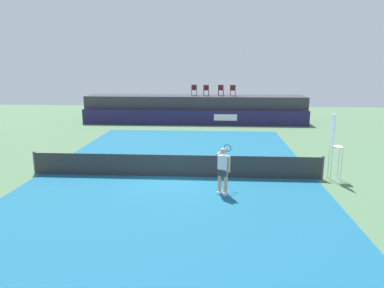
{
  "coord_description": "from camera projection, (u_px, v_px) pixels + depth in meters",
  "views": [
    {
      "loc": [
        1.7,
        -14.83,
        4.71
      ],
      "look_at": [
        0.6,
        2.0,
        1.0
      ],
      "focal_mm": 33.83,
      "sensor_mm": 36.0,
      "label": 1
    }
  ],
  "objects": [
    {
      "name": "ground_plane",
      "position": [
        182.0,
        159.0,
        18.5
      ],
      "size": [
        48.0,
        48.0,
        0.0
      ],
      "primitive_type": "plane",
      "color": "#4C704C"
    },
    {
      "name": "court_inner",
      "position": [
        175.0,
        176.0,
        15.57
      ],
      "size": [
        12.0,
        22.0,
        0.0
      ],
      "primitive_type": "cube",
      "color": "#16597A",
      "rests_on": "ground"
    },
    {
      "name": "sponsor_wall",
      "position": [
        194.0,
        118.0,
        28.6
      ],
      "size": [
        18.0,
        0.22,
        1.2
      ],
      "color": "#231E4C",
      "rests_on": "ground"
    },
    {
      "name": "spectator_platform",
      "position": [
        195.0,
        109.0,
        30.25
      ],
      "size": [
        18.0,
        2.8,
        2.2
      ],
      "primitive_type": "cube",
      "color": "#38383D",
      "rests_on": "ground"
    },
    {
      "name": "spectator_chair_far_left",
      "position": [
        194.0,
        89.0,
        29.96
      ],
      "size": [
        0.46,
        0.46,
        0.89
      ],
      "color": "#561919",
      "rests_on": "spectator_platform"
    },
    {
      "name": "spectator_chair_left",
      "position": [
        206.0,
        90.0,
        29.78
      ],
      "size": [
        0.45,
        0.45,
        0.89
      ],
      "color": "#561919",
      "rests_on": "spectator_platform"
    },
    {
      "name": "spectator_chair_center",
      "position": [
        221.0,
        90.0,
        29.83
      ],
      "size": [
        0.48,
        0.48,
        0.89
      ],
      "color": "#561919",
      "rests_on": "spectator_platform"
    },
    {
      "name": "spectator_chair_right",
      "position": [
        233.0,
        90.0,
        29.62
      ],
      "size": [
        0.47,
        0.47,
        0.89
      ],
      "color": "#561919",
      "rests_on": "spectator_platform"
    },
    {
      "name": "umpire_chair",
      "position": [
        334.0,
        143.0,
        14.82
      ],
      "size": [
        0.45,
        0.45,
        2.76
      ],
      "color": "white",
      "rests_on": "ground"
    },
    {
      "name": "tennis_net",
      "position": [
        175.0,
        166.0,
        15.47
      ],
      "size": [
        12.4,
        0.02,
        0.95
      ],
      "primitive_type": "cube",
      "color": "#2D2D2D",
      "rests_on": "ground"
    },
    {
      "name": "net_post_near",
      "position": [
        35.0,
        163.0,
        15.86
      ],
      "size": [
        0.1,
        0.1,
        1.0
      ],
      "primitive_type": "cylinder",
      "color": "#4C4C51",
      "rests_on": "ground"
    },
    {
      "name": "net_post_far",
      "position": [
        323.0,
        168.0,
        15.07
      ],
      "size": [
        0.1,
        0.1,
        1.0
      ],
      "primitive_type": "cylinder",
      "color": "#4C4C51",
      "rests_on": "ground"
    },
    {
      "name": "tennis_player",
      "position": [
        223.0,
        169.0,
        13.27
      ],
      "size": [
        0.6,
        1.26,
        1.77
      ],
      "color": "white",
      "rests_on": "court_inner"
    },
    {
      "name": "tennis_ball",
      "position": [
        165.0,
        134.0,
        25.05
      ],
      "size": [
        0.07,
        0.07,
        0.07
      ],
      "primitive_type": "sphere",
      "color": "#D8EA33",
      "rests_on": "court_inner"
    }
  ]
}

